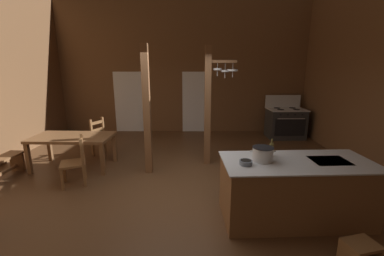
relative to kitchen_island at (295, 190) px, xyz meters
The scene contains 15 objects.
ground_plane 2.09m from the kitchen_island, 157.67° to the left, with size 8.96×9.59×0.10m, color brown.
wall_back 5.82m from the kitchen_island, 109.74° to the left, with size 8.96×0.14×4.32m, color brown.
glazed_door_back_left 6.39m from the kitchen_island, 125.74° to the left, with size 1.00×0.01×2.05m, color white.
glazed_panel_back_right 5.40m from the kitchen_island, 105.91° to the left, with size 0.84×0.01×2.05m, color white.
kitchen_island is the anchor object (origin of this frame).
stove_range 4.63m from the kitchen_island, 72.29° to the left, with size 1.17×0.86×1.32m.
support_post_with_pot_rack 2.68m from the kitchen_island, 117.39° to the left, with size 0.72×0.23×2.67m.
support_post_center 3.11m from the kitchen_island, 145.77° to the left, with size 0.14×0.14×2.67m.
step_stool 1.07m from the kitchen_island, 66.73° to the right, with size 0.42×0.36×0.30m.
dining_table 4.62m from the kitchen_island, 155.35° to the left, with size 1.72×0.93×0.74m.
ladderback_chair_near_window 3.93m from the kitchen_island, 163.64° to the left, with size 0.57×0.57×0.95m.
ladderback_chair_by_post 4.74m from the kitchen_island, 144.39° to the left, with size 0.59×0.59×0.95m.
stockpot_on_counter 0.76m from the kitchen_island, behind, with size 0.37×0.30×0.21m.
mixing_bowl_on_counter 0.93m from the kitchen_island, 169.55° to the right, with size 0.18×0.18×0.06m.
bottle_tall_on_counter 0.68m from the kitchen_island, 148.98° to the left, with size 0.07×0.07×0.27m.
Camera 1 is at (0.38, -4.20, 2.26)m, focal length 23.62 mm.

